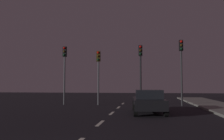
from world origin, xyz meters
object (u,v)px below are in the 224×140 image
at_px(traffic_signal_far_left, 65,64).
at_px(traffic_signal_center_right, 141,63).
at_px(car_stopped_ahead, 148,101).
at_px(traffic_signal_center_left, 98,67).
at_px(traffic_signal_far_right, 181,60).

bearing_deg(traffic_signal_far_left, traffic_signal_center_right, -0.00).
relative_size(traffic_signal_center_right, car_stopped_ahead, 1.13).
bearing_deg(traffic_signal_center_right, traffic_signal_center_left, -179.99).
height_order(traffic_signal_center_right, traffic_signal_far_right, traffic_signal_far_right).
relative_size(traffic_signal_center_left, traffic_signal_far_right, 0.85).
distance_m(traffic_signal_center_right, traffic_signal_far_right, 3.33).
distance_m(traffic_signal_far_right, car_stopped_ahead, 6.80).
xyz_separation_m(traffic_signal_center_right, traffic_signal_far_right, (3.32, 0.00, 0.23)).
bearing_deg(car_stopped_ahead, traffic_signal_center_left, 127.27).
height_order(traffic_signal_far_left, traffic_signal_far_right, traffic_signal_far_right).
distance_m(traffic_signal_center_left, traffic_signal_far_right, 6.93).
height_order(traffic_signal_center_right, car_stopped_ahead, traffic_signal_center_right).
xyz_separation_m(traffic_signal_far_left, traffic_signal_far_right, (9.92, 0.00, 0.21)).
height_order(traffic_signal_far_left, car_stopped_ahead, traffic_signal_far_left).
bearing_deg(traffic_signal_center_left, traffic_signal_far_left, 179.98).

